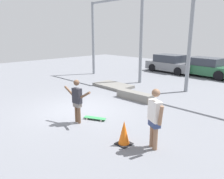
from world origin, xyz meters
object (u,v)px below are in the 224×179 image
at_px(parked_car_grey, 171,64).
at_px(parked_car_green, 206,67).
at_px(skateboarder, 77,99).
at_px(skateboard, 95,118).
at_px(manual_pad, 113,85).
at_px(bystander, 155,117).
at_px(traffic_cone, 124,133).
at_px(grind_box, 135,96).

distance_m(parked_car_grey, parked_car_green, 2.89).
bearing_deg(parked_car_grey, skateboarder, -69.90).
distance_m(skateboard, parked_car_green, 11.37).
bearing_deg(skateboard, manual_pad, 101.46).
distance_m(bystander, traffic_cone, 1.00).
height_order(skateboard, parked_car_grey, parked_car_grey).
distance_m(skateboarder, skateboard, 1.03).
bearing_deg(grind_box, manual_pad, 156.86).
distance_m(skateboard, grind_box, 3.07).
distance_m(skateboarder, grind_box, 3.69).
height_order(skateboarder, skateboard, skateboarder).
relative_size(parked_car_grey, traffic_cone, 5.81).
relative_size(skateboarder, parked_car_grey, 0.38).
height_order(manual_pad, bystander, bystander).
height_order(skateboarder, parked_car_grey, skateboarder).
bearing_deg(manual_pad, grind_box, -23.14).
bearing_deg(traffic_cone, manual_pad, 137.57).
height_order(manual_pad, parked_car_grey, parked_car_grey).
bearing_deg(skateboarder, skateboard, 65.99).
height_order(skateboard, grind_box, grind_box).
relative_size(skateboarder, parked_car_green, 0.36).
relative_size(skateboard, grind_box, 0.44).
height_order(skateboard, bystander, bystander).
bearing_deg(grind_box, traffic_cone, -54.37).
bearing_deg(skateboard, parked_car_green, 67.25).
relative_size(parked_car_green, bystander, 2.54).
height_order(skateboard, parked_car_green, parked_car_green).
bearing_deg(bystander, parked_car_green, -47.51).
distance_m(skateboarder, bystander, 2.94).
height_order(skateboarder, grind_box, skateboarder).
bearing_deg(parked_car_green, grind_box, -84.22).
xyz_separation_m(grind_box, manual_pad, (-2.56, 1.09, -0.11)).
xyz_separation_m(grind_box, bystander, (3.30, -3.19, 0.73)).
xyz_separation_m(parked_car_green, traffic_cone, (2.67, -11.94, -0.32)).
distance_m(grind_box, traffic_cone, 4.45).
xyz_separation_m(skateboard, parked_car_grey, (-3.56, 11.19, 0.61)).
relative_size(manual_pad, parked_car_grey, 0.55).
relative_size(skateboard, parked_car_grey, 0.20).
xyz_separation_m(skateboarder, parked_car_green, (-0.47, 11.94, -0.21)).
xyz_separation_m(parked_car_green, bystander, (3.37, -11.52, 0.25)).
bearing_deg(parked_car_grey, manual_pad, -82.52).
distance_m(skateboard, traffic_cone, 2.10).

